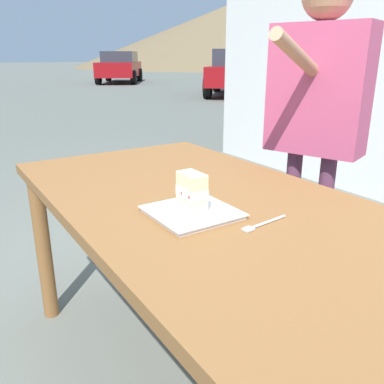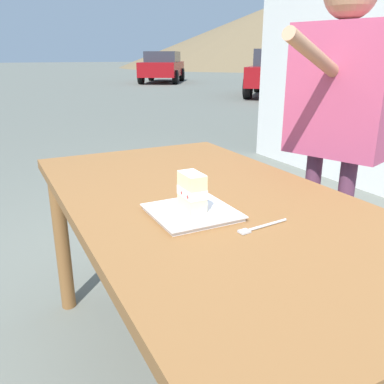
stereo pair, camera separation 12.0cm
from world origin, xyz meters
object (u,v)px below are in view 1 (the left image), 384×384
dessert_plate (192,213)px  parked_car_near (240,71)px  diner_person (318,96)px  parked_car_extra (289,64)px  cake_slice (192,192)px  parked_car_far (120,66)px  dessert_fork (262,224)px  patio_table (203,223)px

dessert_plate → parked_car_near: bearing=140.0°
diner_person → parked_car_extra: (-15.78, 16.09, -0.27)m
cake_slice → parked_car_near: parked_car_near is taller
parked_car_near → parked_car_extra: bearing=126.2°
dessert_plate → parked_car_extra: (-16.08, 16.96, 0.00)m
parked_car_near → parked_car_far: (-7.93, -0.74, -0.02)m
dessert_plate → diner_person: diner_person is taller
dessert_fork → parked_car_near: parked_car_near is taller
cake_slice → parked_car_extra: parked_car_extra is taller
patio_table → parked_car_far: size_ratio=0.40×
dessert_plate → diner_person: size_ratio=0.15×
diner_person → parked_car_near: (-9.26, 7.17, -0.29)m
patio_table → dessert_plate: dessert_plate is taller
dessert_plate → parked_car_far: 18.95m
dessert_plate → dessert_fork: (0.17, 0.13, -0.00)m
parked_car_near → dessert_plate: bearing=-40.0°
parked_car_far → parked_car_extra: (1.41, 9.66, 0.04)m
cake_slice → parked_car_extra: bearing=133.5°
dessert_fork → diner_person: (-0.48, 0.75, 0.28)m
diner_person → parked_car_far: (-17.19, 6.43, -0.32)m
diner_person → parked_car_near: size_ratio=0.39×
diner_person → parked_car_near: 11.71m
patio_table → diner_person: bearing=104.3°
parked_car_near → parked_car_extra: (-6.52, 8.92, 0.02)m
cake_slice → parked_car_near: 12.49m
cake_slice → diner_person: size_ratio=0.07×
patio_table → cake_slice: (0.11, -0.12, 0.17)m
diner_person → patio_table: bearing=-75.7°
patio_table → cake_slice: cake_slice is taller
patio_table → parked_car_far: bearing=157.5°
patio_table → parked_car_near: bearing=140.0°
cake_slice → parked_car_far: size_ratio=0.03×
dessert_plate → parked_car_extra: parked_car_extra is taller
patio_table → parked_car_near: size_ratio=0.40×
parked_car_extra → dessert_plate: bearing=-46.5°
parked_car_extra → dessert_fork: bearing=-46.0°
dessert_plate → dessert_fork: bearing=35.8°
dessert_fork → parked_car_extra: (-16.26, 16.84, 0.01)m
patio_table → dessert_fork: dessert_fork is taller
diner_person → cake_slice: bearing=-71.0°
dessert_fork → patio_table: bearing=-178.7°
dessert_fork → parked_car_far: parked_car_far is taller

